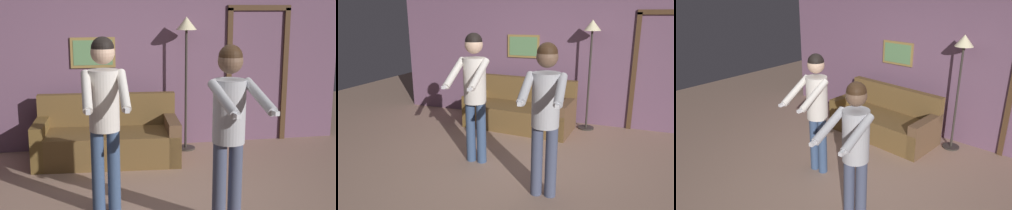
% 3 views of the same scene
% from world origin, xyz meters
% --- Properties ---
extents(ground_plane, '(12.00, 12.00, 0.00)m').
position_xyz_m(ground_plane, '(0.00, 0.00, 0.00)').
color(ground_plane, '#A3806B').
extents(back_wall_assembly, '(6.40, 0.10, 2.60)m').
position_xyz_m(back_wall_assembly, '(0.02, 2.30, 1.30)').
color(back_wall_assembly, '#6F4C64').
rests_on(back_wall_assembly, ground_plane).
extents(couch, '(1.95, 0.97, 0.87)m').
position_xyz_m(couch, '(-0.43, 1.66, 0.28)').
color(couch, brown).
rests_on(couch, ground_plane).
extents(torchiere_lamp, '(0.29, 0.29, 1.92)m').
position_xyz_m(torchiere_lamp, '(0.73, 1.99, 1.54)').
color(torchiere_lamp, '#332D28').
rests_on(torchiere_lamp, ground_plane).
extents(person_standing_left, '(0.44, 0.69, 1.78)m').
position_xyz_m(person_standing_left, '(-0.53, 0.02, 1.09)').
color(person_standing_left, '#374D71').
rests_on(person_standing_left, ground_plane).
extents(person_standing_right, '(0.49, 0.73, 1.73)m').
position_xyz_m(person_standing_right, '(0.58, -0.52, 1.05)').
color(person_standing_right, '#444C65').
rests_on(person_standing_right, ground_plane).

